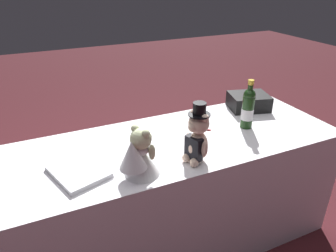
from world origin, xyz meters
The scene contains 8 objects.
ground_plane centered at (0.00, 0.00, 0.00)m, with size 12.00×12.00×0.00m, color #47191E.
reception_table centered at (0.00, 0.00, 0.37)m, with size 2.01×0.70×0.74m, color white.
teddy_bear_groom centered at (0.05, -0.23, 0.87)m, with size 0.14×0.14×0.31m.
teddy_bear_bride centered at (-0.25, -0.23, 0.85)m, with size 0.22×0.19×0.25m.
champagne_bottle centered at (0.51, -0.03, 0.87)m, with size 0.07×0.07×0.30m.
signing_pen centered at (0.23, 0.06, 0.74)m, with size 0.12×0.08×0.01m.
gift_case_black centered at (0.70, 0.20, 0.79)m, with size 0.30×0.27×0.10m.
guestbook centered at (-0.51, -0.10, 0.75)m, with size 0.21×0.27×0.02m, color white.
Camera 1 is at (-0.64, -1.40, 1.60)m, focal length 33.70 mm.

